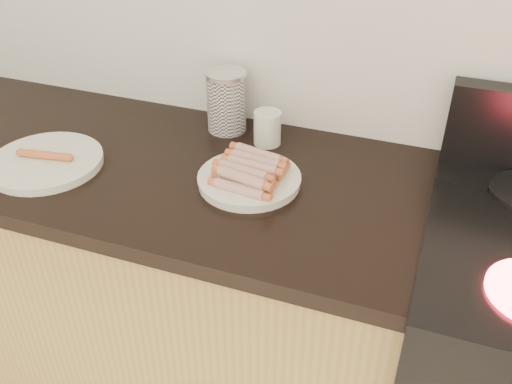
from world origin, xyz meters
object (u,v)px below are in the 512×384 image
(canister, at_px, (226,101))
(mug, at_px, (267,128))
(main_plate, at_px, (249,181))
(side_plate, at_px, (46,162))

(canister, distance_m, mug, 0.14)
(main_plate, relative_size, mug, 2.68)
(canister, bearing_deg, side_plate, -136.47)
(side_plate, height_order, canister, canister)
(side_plate, bearing_deg, canister, 43.53)
(side_plate, distance_m, canister, 0.49)
(main_plate, xyz_separation_m, side_plate, (-0.50, -0.10, 0.00))
(side_plate, distance_m, mug, 0.56)
(side_plate, bearing_deg, mug, 31.69)
(main_plate, bearing_deg, side_plate, -169.16)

